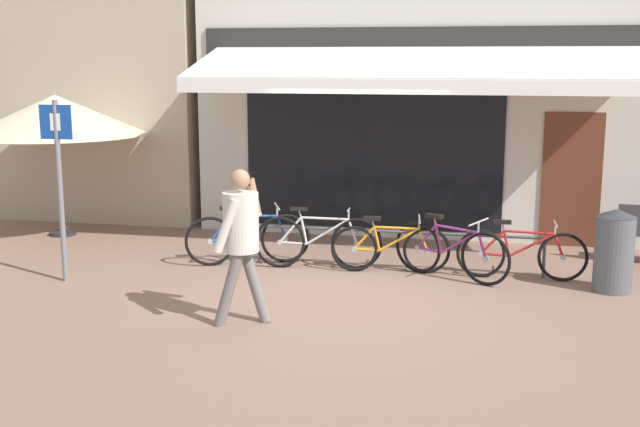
{
  "coord_description": "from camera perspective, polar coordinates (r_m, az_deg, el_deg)",
  "views": [
    {
      "loc": [
        1.83,
        -9.76,
        2.91
      ],
      "look_at": [
        -0.17,
        -0.38,
        1.05
      ],
      "focal_mm": 45.0,
      "sensor_mm": 36.0,
      "label": 1
    }
  ],
  "objects": [
    {
      "name": "bicycle_purple",
      "position": [
        10.83,
        9.26,
        -2.65
      ],
      "size": [
        1.58,
        0.85,
        0.86
      ],
      "rotation": [
        0.03,
        0.0,
        -0.46
      ],
      "color": "black",
      "rests_on": "ground_plane"
    },
    {
      "name": "neighbour_building",
      "position": [
        17.07,
        -17.68,
        12.81
      ],
      "size": [
        6.58,
        4.0,
        7.21
      ],
      "color": "tan",
      "rests_on": "ground_plane"
    },
    {
      "name": "bicycle_red",
      "position": [
        11.02,
        14.11,
        -2.75
      ],
      "size": [
        1.72,
        0.52,
        0.8
      ],
      "rotation": [
        -0.03,
        0.0,
        0.01
      ],
      "color": "black",
      "rests_on": "ground_plane"
    },
    {
      "name": "bicycle_orange",
      "position": [
        11.06,
        5.0,
        -2.43
      ],
      "size": [
        1.64,
        0.52,
        0.79
      ],
      "rotation": [
        0.03,
        0.0,
        0.11
      ],
      "color": "black",
      "rests_on": "ground_plane"
    },
    {
      "name": "litter_bin",
      "position": [
        10.76,
        20.19,
        -2.47
      ],
      "size": [
        0.5,
        0.5,
        1.06
      ],
      "color": "#515459",
      "rests_on": "ground_plane"
    },
    {
      "name": "bicycle_blue",
      "position": [
        11.5,
        -5.16,
        -1.74
      ],
      "size": [
        1.68,
        0.77,
        0.86
      ],
      "rotation": [
        0.0,
        0.0,
        0.39
      ],
      "color": "black",
      "rests_on": "ground_plane"
    },
    {
      "name": "pedestrian_adult",
      "position": [
        8.79,
        -5.64,
        -1.2
      ],
      "size": [
        0.6,
        0.67,
        1.75
      ],
      "rotation": [
        0.0,
        0.0,
        0.02
      ],
      "color": "slate",
      "rests_on": "ground_plane"
    },
    {
      "name": "cafe_parasol",
      "position": [
        13.84,
        -18.29,
        6.66
      ],
      "size": [
        2.91,
        2.91,
        2.33
      ],
      "color": "#4C3D2D",
      "rests_on": "ground_plane"
    },
    {
      "name": "bicycle_silver",
      "position": [
        11.26,
        -0.16,
        -1.97
      ],
      "size": [
        1.81,
        0.53,
        0.88
      ],
      "rotation": [
        -0.11,
        0.0,
        0.12
      ],
      "color": "black",
      "rests_on": "ground_plane"
    },
    {
      "name": "ground_plane",
      "position": [
        10.34,
        1.39,
        -5.36
      ],
      "size": [
        160.0,
        160.0,
        0.0
      ],
      "primitive_type": "plane",
      "color": "#846656"
    },
    {
      "name": "shop_front",
      "position": [
        14.4,
        8.09,
        11.73
      ],
      "size": [
        7.64,
        4.85,
        6.26
      ],
      "color": "beige",
      "rests_on": "ground_plane"
    },
    {
      "name": "parking_sign",
      "position": [
        10.93,
        -18.07,
        2.83
      ],
      "size": [
        0.44,
        0.07,
        2.39
      ],
      "color": "slate",
      "rests_on": "ground_plane"
    },
    {
      "name": "bike_rack_rail",
      "position": [
        11.17,
        4.7,
        -1.59
      ],
      "size": [
        4.37,
        0.04,
        0.57
      ],
      "color": "#47494F",
      "rests_on": "ground_plane"
    }
  ]
}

